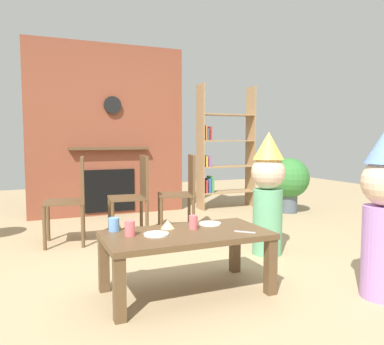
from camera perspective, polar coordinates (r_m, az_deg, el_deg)
ground_plane at (r=3.42m, az=0.31°, el=-13.53°), size 12.00×12.00×0.00m
brick_fireplace_feature at (r=5.68m, az=-12.26°, el=5.97°), size 2.20×0.28×2.40m
bookshelf at (r=6.07m, az=4.48°, el=2.86°), size 0.90×0.28×1.90m
coffee_table at (r=2.77m, az=-0.84°, el=-10.10°), size 1.15×0.60×0.43m
paper_cup_near_left at (r=2.67m, az=-9.09°, el=-8.09°), size 0.07×0.07×0.10m
paper_cup_near_right at (r=2.83m, az=0.19°, el=-7.30°), size 0.06×0.06×0.10m
paper_cup_center at (r=2.82m, az=-11.37°, el=-7.48°), size 0.08×0.08×0.10m
paper_plate_front at (r=2.68m, az=-5.27°, el=-9.00°), size 0.17×0.17×0.01m
paper_plate_rear at (r=2.99m, az=2.66°, el=-7.50°), size 0.17×0.17×0.01m
birthday_cake_slice at (r=2.86m, az=-3.60°, el=-7.56°), size 0.10×0.10×0.06m
table_fork at (r=2.77m, az=7.77°, el=-8.62°), size 0.12×0.12×0.01m
child_in_pink at (r=3.70m, az=11.06°, el=-2.55°), size 0.32×0.32×1.15m
dining_chair_left at (r=4.18m, az=-16.97°, el=-3.13°), size 0.45×0.45×0.90m
dining_chair_middle at (r=4.32m, az=-8.23°, el=-2.71°), size 0.44×0.44×0.90m
dining_chair_right at (r=4.50m, az=-1.22°, el=-2.35°), size 0.49×0.49×0.90m
potted_plant_tall at (r=5.85m, az=14.06°, el=-1.05°), size 0.58×0.58×0.80m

